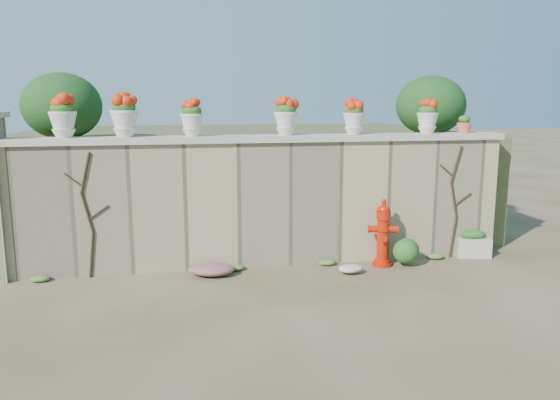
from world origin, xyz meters
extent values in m
plane|color=#4A3D25|center=(0.00, 0.00, 0.00)|extent=(80.00, 80.00, 0.00)
cube|color=tan|center=(0.00, 1.80, 1.00)|extent=(8.00, 0.40, 2.00)
cube|color=#BEB3A1|center=(0.00, 1.80, 2.05)|extent=(8.10, 0.52, 0.10)
cube|color=#384C23|center=(0.00, 5.00, 1.00)|extent=(9.00, 6.00, 2.00)
ellipsoid|color=#143814|center=(-3.20, 3.00, 2.55)|extent=(1.30, 1.30, 1.10)
ellipsoid|color=#143814|center=(3.40, 3.00, 2.55)|extent=(1.30, 1.30, 1.10)
cylinder|color=black|center=(-2.66, 1.58, 0.35)|extent=(0.12, 0.04, 0.70)
cylinder|color=black|center=(-2.69, 1.58, 1.00)|extent=(0.17, 0.04, 0.61)
cylinder|color=black|center=(-2.67, 1.58, 1.60)|extent=(0.18, 0.04, 0.61)
cylinder|color=black|center=(-2.52, 1.58, 1.00)|extent=(0.30, 0.02, 0.22)
cylinder|color=black|center=(-2.85, 1.58, 1.50)|extent=(0.25, 0.02, 0.21)
cylinder|color=black|center=(3.24, 1.58, 0.35)|extent=(0.12, 0.04, 0.70)
cylinder|color=black|center=(3.22, 1.58, 1.00)|extent=(0.17, 0.04, 0.61)
cylinder|color=black|center=(3.23, 1.58, 1.60)|extent=(0.18, 0.04, 0.61)
cylinder|color=black|center=(3.38, 1.58, 1.00)|extent=(0.30, 0.02, 0.22)
cylinder|color=black|center=(3.05, 1.58, 1.50)|extent=(0.25, 0.02, 0.21)
cylinder|color=#BB1907|center=(1.87, 1.32, 0.03)|extent=(0.31, 0.31, 0.06)
cylinder|color=#BB1907|center=(1.87, 1.32, 0.44)|extent=(0.19, 0.19, 0.69)
cylinder|color=#BB1907|center=(1.87, 1.32, 0.61)|extent=(0.23, 0.23, 0.04)
cylinder|color=#BB1907|center=(1.87, 1.32, 0.84)|extent=(0.23, 0.23, 0.13)
ellipsoid|color=#BB1907|center=(1.87, 1.32, 0.95)|extent=(0.21, 0.21, 0.15)
cylinder|color=#BB1907|center=(1.87, 1.32, 1.04)|extent=(0.08, 0.08, 0.11)
cylinder|color=#BB1907|center=(1.72, 1.37, 0.61)|extent=(0.18, 0.15, 0.11)
cylinder|color=#BB1907|center=(2.01, 1.27, 0.61)|extent=(0.18, 0.15, 0.11)
cylinder|color=#BB1907|center=(1.83, 1.20, 0.50)|extent=(0.13, 0.14, 0.10)
cube|color=#BEB3A1|center=(3.60, 1.55, 0.16)|extent=(0.63, 0.47, 0.33)
ellipsoid|color=#1E5119|center=(3.60, 1.55, 0.38)|extent=(0.49, 0.37, 0.17)
ellipsoid|color=#1E5119|center=(2.25, 1.24, 0.29)|extent=(0.60, 0.54, 0.57)
ellipsoid|color=#AF236E|center=(-0.97, 1.31, 0.12)|extent=(0.88, 0.59, 0.23)
ellipsoid|color=white|center=(1.29, 1.00, 0.10)|extent=(0.55, 0.44, 0.20)
ellipsoid|color=#1E5119|center=(-2.97, 1.80, 2.53)|extent=(0.34, 0.34, 0.21)
ellipsoid|color=red|center=(-2.97, 1.80, 2.61)|extent=(0.30, 0.30, 0.21)
ellipsoid|color=#1E5119|center=(-2.10, 1.80, 2.54)|extent=(0.36, 0.36, 0.21)
ellipsoid|color=red|center=(-2.10, 1.80, 2.63)|extent=(0.31, 0.31, 0.22)
ellipsoid|color=#1E5119|center=(-1.10, 1.80, 2.48)|extent=(0.31, 0.31, 0.18)
ellipsoid|color=red|center=(-1.10, 1.80, 2.56)|extent=(0.27, 0.27, 0.19)
ellipsoid|color=#1E5119|center=(0.37, 1.80, 2.51)|extent=(0.32, 0.32, 0.19)
ellipsoid|color=red|center=(0.37, 1.80, 2.59)|extent=(0.28, 0.28, 0.20)
ellipsoid|color=#1E5119|center=(1.50, 1.80, 2.49)|extent=(0.31, 0.31, 0.19)
ellipsoid|color=red|center=(1.50, 1.80, 2.56)|extent=(0.27, 0.27, 0.19)
ellipsoid|color=#1E5119|center=(2.77, 1.80, 2.48)|extent=(0.31, 0.31, 0.18)
ellipsoid|color=red|center=(2.77, 1.80, 2.56)|extent=(0.27, 0.27, 0.19)
ellipsoid|color=#1E5119|center=(3.44, 1.80, 2.32)|extent=(0.20, 0.20, 0.14)
camera|label=1|loc=(-1.35, -6.74, 2.65)|focal=35.00mm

